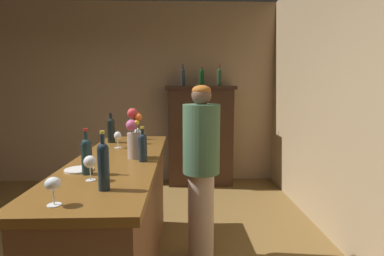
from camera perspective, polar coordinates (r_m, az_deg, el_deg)
wall_back at (r=5.28m, az=-11.71°, el=6.32°), size 5.00×0.12×2.97m
bar_counter at (r=2.67m, az=-13.48°, el=-16.26°), size 0.67×2.23×1.02m
display_cabinet at (r=4.97m, az=1.58°, el=-1.05°), size 1.11×0.42×1.61m
wine_bottle_malbec at (r=1.74m, az=-16.23°, el=-6.49°), size 0.06×0.06×0.33m
wine_bottle_pinot at (r=3.23m, az=-14.88°, el=-0.18°), size 0.07×0.07×0.31m
wine_bottle_riesling at (r=2.35m, az=-9.19°, el=-3.32°), size 0.06×0.06×0.27m
wine_bottle_syrah at (r=3.39m, az=-11.10°, el=0.08°), size 0.07×0.07×0.29m
wine_bottle_merlot at (r=2.10m, az=-19.08°, el=-4.71°), size 0.07×0.07×0.30m
wine_glass_front at (r=2.93m, az=-13.72°, el=-1.52°), size 0.07×0.07×0.16m
wine_glass_mid at (r=3.11m, az=-10.16°, el=-0.88°), size 0.07×0.07×0.16m
wine_glass_rear at (r=1.62m, az=-24.54°, el=-9.65°), size 0.08×0.08×0.14m
wine_glass_spare at (r=1.95m, az=-18.53°, el=-6.11°), size 0.08×0.08×0.15m
flower_arrangement at (r=2.47m, az=-10.55°, el=-1.67°), size 0.14×0.14×0.40m
cheese_plate at (r=2.23m, az=-20.38°, el=-7.33°), size 0.19×0.19×0.01m
display_bottle_left at (r=4.91m, az=-1.69°, el=9.62°), size 0.06×0.06×0.34m
display_bottle_midleft at (r=4.92m, az=1.85°, el=9.55°), size 0.08×0.08×0.31m
display_bottle_center at (r=4.95m, az=5.17°, el=9.59°), size 0.07×0.07×0.34m
bartender at (r=2.76m, az=1.73°, el=-7.14°), size 0.33×0.33×1.61m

